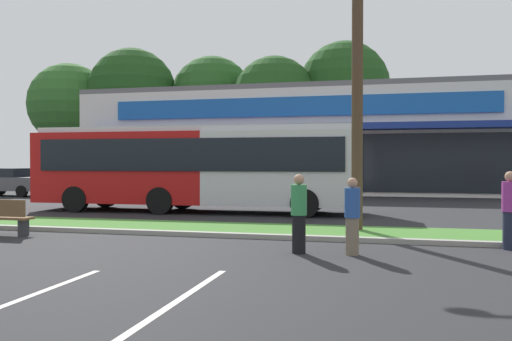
% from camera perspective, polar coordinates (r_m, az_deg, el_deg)
% --- Properties ---
extents(grass_median, '(56.00, 2.20, 0.12)m').
position_cam_1_polar(grass_median, '(15.50, -7.64, -6.01)').
color(grass_median, '#427A2D').
rests_on(grass_median, ground_plane).
extents(curb_lip, '(56.00, 0.24, 0.12)m').
position_cam_1_polar(curb_lip, '(14.38, -9.44, -6.57)').
color(curb_lip, '#99968C').
rests_on(curb_lip, ground_plane).
extents(parking_stripe_1, '(0.12, 4.80, 0.01)m').
position_cam_1_polar(parking_stripe_1, '(8.15, -25.31, -12.90)').
color(parking_stripe_1, silver).
rests_on(parking_stripe_1, ground_plane).
extents(parking_stripe_2, '(0.12, 4.80, 0.01)m').
position_cam_1_polar(parking_stripe_2, '(7.49, -9.24, -14.07)').
color(parking_stripe_2, silver).
rests_on(parking_stripe_2, ground_plane).
extents(storefront_building, '(27.69, 14.15, 6.50)m').
position_cam_1_polar(storefront_building, '(37.11, 5.79, 2.99)').
color(storefront_building, silver).
rests_on(storefront_building, ground_plane).
extents(tree_far_left, '(7.26, 7.26, 10.68)m').
position_cam_1_polar(tree_far_left, '(51.03, -19.21, 6.65)').
color(tree_far_left, '#473323').
rests_on(tree_far_left, ground_plane).
extents(tree_left, '(7.67, 7.67, 11.85)m').
position_cam_1_polar(tree_left, '(48.76, -13.02, 8.09)').
color(tree_left, '#473323').
rests_on(tree_left, ground_plane).
extents(tree_mid_left, '(7.27, 7.27, 11.23)m').
position_cam_1_polar(tree_mid_left, '(48.01, -4.69, 7.72)').
color(tree_mid_left, '#473323').
rests_on(tree_mid_left, ground_plane).
extents(tree_mid, '(6.86, 6.86, 10.58)m').
position_cam_1_polar(tree_mid, '(44.45, 1.97, 7.69)').
color(tree_mid, '#473323').
rests_on(tree_mid, ground_plane).
extents(tree_mid_right, '(7.55, 7.55, 11.99)m').
position_cam_1_polar(tree_mid_right, '(46.03, 9.35, 8.78)').
color(tree_mid_right, '#473323').
rests_on(tree_mid_right, ground_plane).
extents(utility_pole, '(3.08, 2.40, 9.35)m').
position_cam_1_polar(utility_pole, '(14.91, 10.13, 12.85)').
color(utility_pole, '#4C3826').
rests_on(utility_pole, ground_plane).
extents(city_bus, '(12.66, 2.86, 3.25)m').
position_cam_1_polar(city_bus, '(20.69, -6.49, 0.48)').
color(city_bus, '#B71414').
rests_on(city_bus, ground_plane).
extents(bus_stop_bench, '(1.60, 0.45, 0.95)m').
position_cam_1_polar(bus_stop_bench, '(15.64, -25.43, -4.40)').
color(bus_stop_bench, brown).
rests_on(bus_stop_bench, ground_plane).
extents(car_0, '(4.35, 1.86, 1.55)m').
position_cam_1_polar(car_0, '(33.16, -24.67, -1.10)').
color(car_0, '#515459').
rests_on(car_0, ground_plane).
extents(car_3, '(4.23, 1.95, 1.42)m').
position_cam_1_polar(car_3, '(29.24, -13.50, -1.40)').
color(car_3, silver).
rests_on(car_3, ground_plane).
extents(pedestrian_near_bench, '(0.34, 0.34, 1.67)m').
position_cam_1_polar(pedestrian_near_bench, '(11.38, 4.58, -4.59)').
color(pedestrian_near_bench, black).
rests_on(pedestrian_near_bench, ground_plane).
extents(pedestrian_by_pole, '(0.32, 0.32, 1.61)m').
position_cam_1_polar(pedestrian_by_pole, '(11.34, 10.20, -4.79)').
color(pedestrian_by_pole, '#726651').
rests_on(pedestrian_by_pole, ground_plane).
extents(pedestrian_mid, '(0.35, 0.35, 1.73)m').
position_cam_1_polar(pedestrian_mid, '(13.08, 25.38, -3.84)').
color(pedestrian_mid, '#1E2338').
rests_on(pedestrian_mid, ground_plane).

